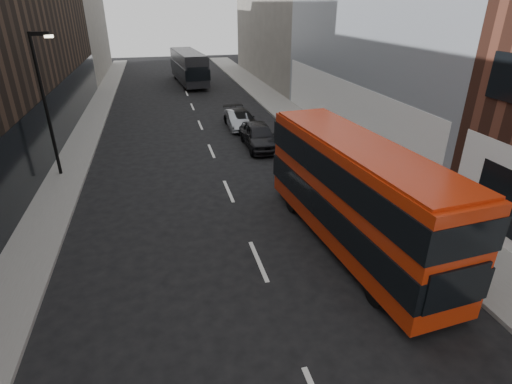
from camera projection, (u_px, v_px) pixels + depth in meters
sidewalk_right at (299, 121)px, 30.73m from camera, size 3.00×80.00×0.15m
sidewalk_left at (85, 136)px, 27.39m from camera, size 2.00×80.00×0.15m
building_left_mid at (24, 24)px, 28.05m from camera, size 5.00×24.00×14.00m
building_left_far at (75, 20)px, 47.57m from camera, size 5.00×20.00×13.00m
street_lamp at (45, 97)px, 19.44m from camera, size 1.06×0.22×7.00m
red_bus at (355, 191)px, 14.25m from camera, size 3.22×10.21×4.07m
grey_bus at (189, 67)px, 44.59m from camera, size 3.46×10.97×3.49m
car_a at (259, 136)px, 25.08m from camera, size 1.90×4.60×1.56m
car_b at (237, 120)px, 29.06m from camera, size 1.42×3.84×1.26m
car_c at (241, 119)px, 29.14m from camera, size 2.23×4.58×1.28m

